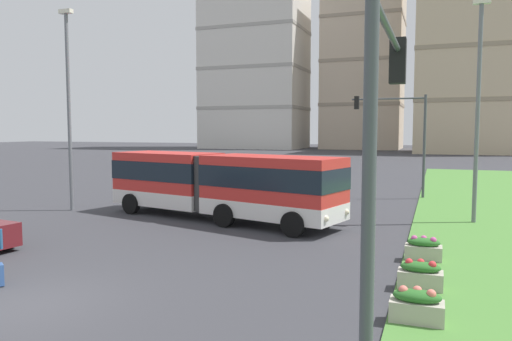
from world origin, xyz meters
TOP-DOWN VIEW (x-y plane):
  - ground_plane at (0.00, 0.00)m, footprint 260.00×260.00m
  - articulated_bus at (-0.31, 11.56)m, footprint 12.03×5.31m
  - car_black_sedan at (-6.04, 18.96)m, footprint 4.52×2.28m
  - flower_planter_0 at (8.64, 2.00)m, footprint 1.10×0.56m
  - flower_planter_1 at (8.64, 4.32)m, footprint 1.10×0.56m
  - flower_planter_2 at (8.64, 7.25)m, footprint 1.10×0.56m
  - traffic_light_far_right at (6.82, 22.00)m, footprint 4.40×0.28m
  - traffic_light_near_right at (8.24, -1.65)m, footprint 0.28×4.03m
  - streetlight_left at (-8.50, 11.29)m, footprint 0.70×0.28m
  - streetlight_median at (10.54, 14.49)m, footprint 0.70×0.28m
  - apartment_tower_west at (-30.00, 95.45)m, footprint 21.98×15.49m
  - apartment_tower_westcentre at (-6.61, 100.95)m, footprint 16.70×15.47m
  - apartment_tower_centre at (15.84, 87.09)m, footprint 21.88×16.64m

SIDE VIEW (x-z plane):
  - ground_plane at x=0.00m, z-range 0.00..0.00m
  - flower_planter_0 at x=8.64m, z-range 0.06..0.80m
  - flower_planter_1 at x=8.64m, z-range 0.06..0.80m
  - flower_planter_2 at x=8.64m, z-range 0.06..0.80m
  - car_black_sedan at x=-6.04m, z-range -0.04..1.54m
  - articulated_bus at x=-0.31m, z-range 0.15..3.15m
  - traffic_light_near_right at x=8.24m, z-range 1.11..6.84m
  - traffic_light_far_right at x=6.82m, z-range 1.18..7.37m
  - streetlight_median at x=10.54m, z-range 0.45..10.06m
  - streetlight_left at x=-8.50m, z-range 0.45..10.52m
  - apartment_tower_centre at x=15.84m, z-range 0.02..35.25m
  - apartment_tower_westcentre at x=-6.61m, z-range 0.02..36.64m
  - apartment_tower_west at x=-30.00m, z-range 0.02..51.56m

